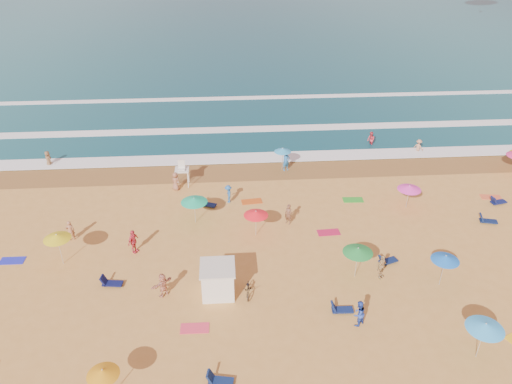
{
  "coord_description": "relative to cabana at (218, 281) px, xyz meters",
  "views": [
    {
      "loc": [
        -3.1,
        -28.56,
        21.88
      ],
      "look_at": [
        -0.75,
        6.0,
        1.5
      ],
      "focal_mm": 35.0,
      "sensor_mm": 36.0,
      "label": 1
    }
  ],
  "objects": [
    {
      "name": "loungers",
      "position": [
        5.04,
        1.51,
        -0.83
      ],
      "size": [
        40.43,
        19.88,
        0.34
      ],
      "color": "#0F194E",
      "rests_on": "ground"
    },
    {
      "name": "ocean",
      "position": [
        3.85,
        88.06,
        -1.0
      ],
      "size": [
        220.0,
        140.0,
        0.18
      ],
      "primitive_type": "cube",
      "color": "#0C4756",
      "rests_on": "ground"
    },
    {
      "name": "wet_sand",
      "position": [
        3.85,
        16.56,
        -0.99
      ],
      "size": [
        220.0,
        220.0,
        0.0
      ],
      "primitive_type": "plane",
      "color": "olive",
      "rests_on": "ground"
    },
    {
      "name": "bicycle",
      "position": [
        1.9,
        -0.3,
        -0.56
      ],
      "size": [
        0.69,
        1.72,
        0.89
      ],
      "primitive_type": "imported",
      "rotation": [
        0.0,
        0.0,
        -0.06
      ],
      "color": "black",
      "rests_on": "ground"
    },
    {
      "name": "ground",
      "position": [
        3.85,
        4.06,
        -1.0
      ],
      "size": [
        220.0,
        220.0,
        0.0
      ],
      "primitive_type": "plane",
      "color": "gold",
      "rests_on": "ground"
    },
    {
      "name": "cabana_roof",
      "position": [
        0.0,
        0.0,
        1.06
      ],
      "size": [
        2.2,
        2.2,
        0.12
      ],
      "primitive_type": "cube",
      "color": "silver",
      "rests_on": "cabana"
    },
    {
      "name": "cabana",
      "position": [
        0.0,
        0.0,
        0.0
      ],
      "size": [
        2.0,
        2.0,
        2.0
      ],
      "primitive_type": "cube",
      "color": "white",
      "rests_on": "ground"
    },
    {
      "name": "lifeguard_stand",
      "position": [
        -3.09,
        14.26,
        0.05
      ],
      "size": [
        1.2,
        1.2,
        2.1
      ],
      "primitive_type": null,
      "color": "white",
      "rests_on": "ground"
    },
    {
      "name": "towels",
      "position": [
        3.74,
        1.16,
        -0.98
      ],
      "size": [
        39.35,
        21.68,
        0.03
      ],
      "color": "orange",
      "rests_on": "ground"
    },
    {
      "name": "beach_umbrellas",
      "position": [
        6.54,
        4.3,
        1.11
      ],
      "size": [
        62.21,
        26.73,
        0.79
      ],
      "color": "teal",
      "rests_on": "ground"
    },
    {
      "name": "beachgoers",
      "position": [
        0.05,
        7.23,
        -0.21
      ],
      "size": [
        42.25,
        29.06,
        2.12
      ],
      "color": "brown",
      "rests_on": "ground"
    },
    {
      "name": "surf_foam",
      "position": [
        3.85,
        25.38,
        -0.9
      ],
      "size": [
        200.0,
        18.7,
        0.05
      ],
      "color": "white",
      "rests_on": "ground"
    }
  ]
}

